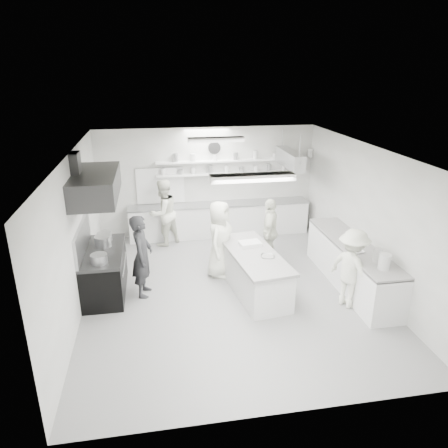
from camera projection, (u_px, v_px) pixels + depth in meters
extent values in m
cube|color=gray|center=(230.00, 291.00, 9.04)|extent=(6.00, 7.00, 0.02)
cube|color=white|center=(230.00, 151.00, 7.98)|extent=(6.00, 7.00, 0.02)
cube|color=silver|center=(207.00, 182.00, 11.74)|extent=(6.00, 0.04, 3.00)
cube|color=silver|center=(281.00, 322.00, 5.28)|extent=(6.00, 0.04, 3.00)
cube|color=silver|center=(76.00, 235.00, 8.03)|extent=(0.04, 7.00, 3.00)
cube|color=silver|center=(368.00, 217.00, 8.99)|extent=(0.04, 7.00, 3.00)
cube|color=black|center=(105.00, 273.00, 8.83)|extent=(0.80, 1.80, 0.90)
cube|color=#2E2E2F|center=(95.00, 185.00, 8.17)|extent=(0.85, 2.00, 0.50)
cube|color=white|center=(220.00, 220.00, 11.88)|extent=(5.00, 0.60, 0.92)
cube|color=white|center=(233.00, 173.00, 11.64)|extent=(4.20, 0.26, 0.04)
cube|color=white|center=(233.00, 161.00, 11.52)|extent=(4.20, 0.26, 0.04)
cube|color=black|center=(160.00, 186.00, 11.53)|extent=(1.30, 0.04, 1.00)
cylinder|color=silver|center=(214.00, 148.00, 11.40)|extent=(0.32, 0.05, 0.32)
cube|color=white|center=(352.00, 265.00, 9.11)|extent=(0.74, 3.30, 0.94)
cube|color=#A8A9AC|center=(290.00, 159.00, 10.76)|extent=(0.30, 1.60, 0.40)
cube|color=white|center=(252.00, 177.00, 6.34)|extent=(1.30, 0.25, 0.10)
cube|color=white|center=(216.00, 140.00, 9.67)|extent=(1.30, 0.25, 0.10)
cube|color=white|center=(254.00, 273.00, 8.90)|extent=(1.13, 2.35, 0.83)
cylinder|color=#A8A9AC|center=(103.00, 242.00, 8.82)|extent=(0.35, 0.35, 0.28)
imported|color=#28282B|center=(142.00, 256.00, 8.60)|extent=(0.52, 0.70, 1.75)
imported|color=white|center=(163.00, 213.00, 11.10)|extent=(1.10, 1.07, 1.79)
imported|color=white|center=(220.00, 239.00, 9.43)|extent=(0.90, 1.02, 1.77)
imported|color=white|center=(270.00, 231.00, 10.08)|extent=(0.74, 1.03, 1.62)
imported|color=white|center=(352.00, 269.00, 8.20)|extent=(0.97, 1.20, 1.63)
imported|color=#A8A9AC|center=(268.00, 257.00, 8.58)|extent=(0.36, 0.36, 0.07)
imported|color=white|center=(253.00, 266.00, 8.21)|extent=(0.19, 0.19, 0.05)
imported|color=white|center=(357.00, 252.00, 8.55)|extent=(0.32, 0.32, 0.06)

